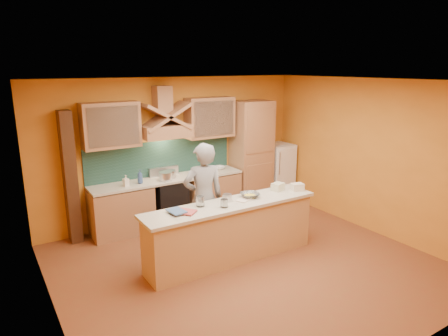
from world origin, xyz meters
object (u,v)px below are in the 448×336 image
fridge (278,172)px  person (204,199)px  kitchen_scale (227,198)px  stove (169,201)px  mixing_bowl (250,195)px

fridge → person: 3.09m
person → kitchen_scale: person is taller
fridge → person: (-2.73, -1.43, 0.27)m
stove → kitchen_scale: (0.20, -1.79, 0.54)m
kitchen_scale → mixing_bowl: bearing=-9.7°
stove → fridge: 2.71m
mixing_bowl → person: bearing=147.7°
stove → fridge: size_ratio=0.69×
stove → person: 1.50m
person → mixing_bowl: person is taller
stove → fridge: (2.70, 0.00, 0.20)m
stove → mixing_bowl: (0.60, -1.83, 0.53)m
stove → kitchen_scale: 1.88m
kitchen_scale → mixing_bowl: size_ratio=0.37×
stove → person: (-0.03, -1.43, 0.47)m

